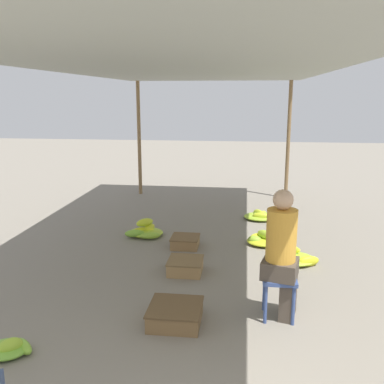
{
  "coord_description": "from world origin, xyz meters",
  "views": [
    {
      "loc": [
        0.74,
        -1.28,
        2.23
      ],
      "look_at": [
        0.0,
        4.59,
        0.89
      ],
      "focal_mm": 40.0,
      "sensor_mm": 36.0,
      "label": 1
    }
  ],
  "objects_px": {
    "crate_near": "(185,242)",
    "crate_far": "(175,314)",
    "banana_pile_left_1": "(145,231)",
    "stool": "(279,285)",
    "crate_mid": "(185,266)",
    "banana_pile_right_0": "(290,256)",
    "vendor_seated": "(283,252)",
    "banana_pile_right_2": "(263,240)",
    "banana_pile_right_1": "(260,216)",
    "banana_pile_left_0": "(7,349)"
  },
  "relations": [
    {
      "from": "stool",
      "to": "crate_far",
      "type": "distance_m",
      "value": 1.09
    },
    {
      "from": "crate_mid",
      "to": "crate_far",
      "type": "height_order",
      "value": "crate_far"
    },
    {
      "from": "crate_far",
      "to": "crate_near",
      "type": "bearing_deg",
      "value": 95.46
    },
    {
      "from": "banana_pile_right_0",
      "to": "crate_mid",
      "type": "xyz_separation_m",
      "value": [
        -1.38,
        -0.56,
        0.02
      ]
    },
    {
      "from": "banana_pile_left_0",
      "to": "crate_mid",
      "type": "height_order",
      "value": "crate_mid"
    },
    {
      "from": "banana_pile_right_2",
      "to": "crate_far",
      "type": "bearing_deg",
      "value": -111.24
    },
    {
      "from": "banana_pile_left_0",
      "to": "banana_pile_right_0",
      "type": "xyz_separation_m",
      "value": [
        2.68,
        2.54,
        0.01
      ]
    },
    {
      "from": "stool",
      "to": "crate_far",
      "type": "xyz_separation_m",
      "value": [
        -1.03,
        -0.24,
        -0.26
      ]
    },
    {
      "from": "stool",
      "to": "banana_pile_right_0",
      "type": "distance_m",
      "value": 1.62
    },
    {
      "from": "banana_pile_right_2",
      "to": "crate_near",
      "type": "xyz_separation_m",
      "value": [
        -1.17,
        -0.27,
        0.01
      ]
    },
    {
      "from": "banana_pile_right_0",
      "to": "banana_pile_right_1",
      "type": "relative_size",
      "value": 1.23
    },
    {
      "from": "vendor_seated",
      "to": "banana_pile_right_1",
      "type": "xyz_separation_m",
      "value": [
        -0.09,
        3.57,
        -0.64
      ]
    },
    {
      "from": "banana_pile_right_0",
      "to": "crate_near",
      "type": "relative_size",
      "value": 1.76
    },
    {
      "from": "crate_near",
      "to": "crate_far",
      "type": "height_order",
      "value": "crate_far"
    },
    {
      "from": "stool",
      "to": "vendor_seated",
      "type": "bearing_deg",
      "value": 13.46
    },
    {
      "from": "banana_pile_right_0",
      "to": "vendor_seated",
      "type": "bearing_deg",
      "value": -99.39
    },
    {
      "from": "banana_pile_right_0",
      "to": "banana_pile_right_2",
      "type": "xyz_separation_m",
      "value": [
        -0.35,
        0.65,
        -0.0
      ]
    },
    {
      "from": "stool",
      "to": "banana_pile_left_1",
      "type": "height_order",
      "value": "stool"
    },
    {
      "from": "crate_far",
      "to": "banana_pile_right_1",
      "type": "bearing_deg",
      "value": 75.96
    },
    {
      "from": "stool",
      "to": "banana_pile_left_0",
      "type": "bearing_deg",
      "value": -158.08
    },
    {
      "from": "stool",
      "to": "crate_near",
      "type": "xyz_separation_m",
      "value": [
        -1.24,
        1.94,
        -0.27
      ]
    },
    {
      "from": "stool",
      "to": "vendor_seated",
      "type": "distance_m",
      "value": 0.35
    },
    {
      "from": "vendor_seated",
      "to": "banana_pile_right_0",
      "type": "bearing_deg",
      "value": 80.61
    },
    {
      "from": "banana_pile_left_1",
      "to": "banana_pile_right_1",
      "type": "height_order",
      "value": "banana_pile_left_1"
    },
    {
      "from": "banana_pile_right_1",
      "to": "banana_pile_right_2",
      "type": "bearing_deg",
      "value": -89.91
    },
    {
      "from": "banana_pile_right_0",
      "to": "banana_pile_left_1",
      "type": "bearing_deg",
      "value": 160.11
    },
    {
      "from": "stool",
      "to": "crate_mid",
      "type": "xyz_separation_m",
      "value": [
        -1.1,
        1.01,
        -0.27
      ]
    },
    {
      "from": "stool",
      "to": "crate_far",
      "type": "relative_size",
      "value": 0.85
    },
    {
      "from": "crate_near",
      "to": "crate_far",
      "type": "relative_size",
      "value": 0.78
    },
    {
      "from": "banana_pile_right_1",
      "to": "stool",
      "type": "bearing_deg",
      "value": -88.84
    },
    {
      "from": "banana_pile_right_0",
      "to": "banana_pile_right_1",
      "type": "xyz_separation_m",
      "value": [
        -0.35,
        2.0,
        -0.01
      ]
    },
    {
      "from": "banana_pile_left_0",
      "to": "banana_pile_right_1",
      "type": "relative_size",
      "value": 0.87
    },
    {
      "from": "banana_pile_left_1",
      "to": "crate_mid",
      "type": "height_order",
      "value": "banana_pile_left_1"
    },
    {
      "from": "crate_near",
      "to": "vendor_seated",
      "type": "bearing_deg",
      "value": -57.07
    },
    {
      "from": "banana_pile_left_0",
      "to": "crate_far",
      "type": "height_order",
      "value": "crate_far"
    },
    {
      "from": "banana_pile_left_1",
      "to": "stool",
      "type": "bearing_deg",
      "value": -50.59
    },
    {
      "from": "banana_pile_left_1",
      "to": "banana_pile_right_2",
      "type": "distance_m",
      "value": 1.89
    },
    {
      "from": "banana_pile_left_1",
      "to": "crate_near",
      "type": "height_order",
      "value": "banana_pile_left_1"
    },
    {
      "from": "vendor_seated",
      "to": "banana_pile_left_0",
      "type": "relative_size",
      "value": 2.62
    },
    {
      "from": "crate_near",
      "to": "crate_mid",
      "type": "height_order",
      "value": "crate_mid"
    },
    {
      "from": "vendor_seated",
      "to": "banana_pile_left_0",
      "type": "bearing_deg",
      "value": -158.14
    },
    {
      "from": "vendor_seated",
      "to": "banana_pile_right_1",
      "type": "distance_m",
      "value": 3.63
    },
    {
      "from": "vendor_seated",
      "to": "banana_pile_left_0",
      "type": "distance_m",
      "value": 2.69
    },
    {
      "from": "banana_pile_left_1",
      "to": "crate_far",
      "type": "bearing_deg",
      "value": -70.53
    },
    {
      "from": "banana_pile_right_0",
      "to": "banana_pile_right_2",
      "type": "relative_size",
      "value": 1.32
    },
    {
      "from": "banana_pile_right_0",
      "to": "crate_far",
      "type": "distance_m",
      "value": 2.23
    },
    {
      "from": "crate_near",
      "to": "crate_far",
      "type": "xyz_separation_m",
      "value": [
        0.21,
        -2.19,
        0.01
      ]
    },
    {
      "from": "vendor_seated",
      "to": "banana_pile_right_0",
      "type": "height_order",
      "value": "vendor_seated"
    },
    {
      "from": "banana_pile_right_0",
      "to": "crate_mid",
      "type": "bearing_deg",
      "value": -157.8
    },
    {
      "from": "stool",
      "to": "vendor_seated",
      "type": "height_order",
      "value": "vendor_seated"
    }
  ]
}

